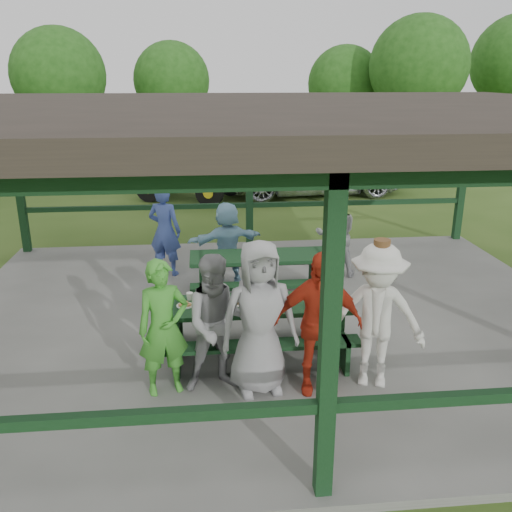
{
  "coord_description": "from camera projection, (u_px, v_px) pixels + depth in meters",
  "views": [
    {
      "loc": [
        -0.99,
        -7.72,
        3.7
      ],
      "look_at": [
        -0.26,
        -0.3,
        1.2
      ],
      "focal_mm": 38.0,
      "sensor_mm": 36.0,
      "label": 1
    }
  ],
  "objects": [
    {
      "name": "ground",
      "position": [
        270.0,
        321.0,
        8.56
      ],
      "size": [
        90.0,
        90.0,
        0.0
      ],
      "primitive_type": "plane",
      "color": "#314F18",
      "rests_on": "ground"
    },
    {
      "name": "concrete_slab",
      "position": [
        270.0,
        319.0,
        8.54
      ],
      "size": [
        10.0,
        8.0,
        0.1
      ],
      "primitive_type": "cube",
      "color": "slate",
      "rests_on": "ground"
    },
    {
      "name": "pavilion_structure",
      "position": [
        272.0,
        115.0,
        7.55
      ],
      "size": [
        10.6,
        8.6,
        3.24
      ],
      "color": "black",
      "rests_on": "concrete_slab"
    },
    {
      "name": "picnic_table_near",
      "position": [
        258.0,
        322.0,
        7.21
      ],
      "size": [
        2.48,
        1.39,
        0.75
      ],
      "color": "black",
      "rests_on": "concrete_slab"
    },
    {
      "name": "picnic_table_far",
      "position": [
        261.0,
        271.0,
        9.13
      ],
      "size": [
        2.35,
        1.39,
        0.75
      ],
      "color": "black",
      "rests_on": "concrete_slab"
    },
    {
      "name": "table_setting",
      "position": [
        268.0,
        300.0,
        7.14
      ],
      "size": [
        2.31,
        0.45,
        0.1
      ],
      "color": "white",
      "rests_on": "picnic_table_near"
    },
    {
      "name": "contestant_green",
      "position": [
        163.0,
        328.0,
        6.26
      ],
      "size": [
        0.68,
        0.54,
        1.65
      ],
      "primitive_type": "imported",
      "rotation": [
        0.0,
        0.0,
        0.27
      ],
      "color": "green",
      "rests_on": "concrete_slab"
    },
    {
      "name": "contestant_grey_left",
      "position": [
        218.0,
        324.0,
        6.33
      ],
      "size": [
        0.89,
        0.74,
        1.68
      ],
      "primitive_type": "imported",
      "rotation": [
        0.0,
        0.0,
        0.13
      ],
      "color": "gray",
      "rests_on": "concrete_slab"
    },
    {
      "name": "contestant_grey_mid",
      "position": [
        259.0,
        318.0,
        6.27
      ],
      "size": [
        0.99,
        0.71,
        1.87
      ],
      "primitive_type": "imported",
      "rotation": [
        0.0,
        0.0,
        0.14
      ],
      "color": "gray",
      "rests_on": "concrete_slab"
    },
    {
      "name": "contestant_red",
      "position": [
        318.0,
        323.0,
        6.28
      ],
      "size": [
        1.07,
        0.57,
        1.74
      ],
      "primitive_type": "imported",
      "rotation": [
        0.0,
        0.0,
        -0.14
      ],
      "color": "#B82C16",
      "rests_on": "concrete_slab"
    },
    {
      "name": "contestant_white_fedora",
      "position": [
        376.0,
        316.0,
        6.4
      ],
      "size": [
        1.3,
        0.99,
        1.84
      ],
      "rotation": [
        0.0,
        0.0,
        -0.32
      ],
      "color": "silver",
      "rests_on": "concrete_slab"
    },
    {
      "name": "spectator_lblue",
      "position": [
        227.0,
        243.0,
        9.7
      ],
      "size": [
        1.45,
        0.82,
        1.49
      ],
      "primitive_type": "imported",
      "rotation": [
        0.0,
        0.0,
        3.43
      ],
      "color": "#8DBFDA",
      "rests_on": "concrete_slab"
    },
    {
      "name": "spectator_blue",
      "position": [
        165.0,
        231.0,
        10.05
      ],
      "size": [
        0.73,
        0.61,
        1.71
      ],
      "primitive_type": "imported",
      "rotation": [
        0.0,
        0.0,
        2.77
      ],
      "color": "#3D519F",
      "rests_on": "concrete_slab"
    },
    {
      "name": "spectator_grey",
      "position": [
        336.0,
        234.0,
        10.03
      ],
      "size": [
        0.82,
        0.67,
        1.59
      ],
      "primitive_type": "imported",
      "rotation": [
        0.0,
        0.0,
        3.06
      ],
      "color": "#98989B",
      "rests_on": "concrete_slab"
    },
    {
      "name": "pickup_truck",
      "position": [
        315.0,
        169.0,
        17.64
      ],
      "size": [
        5.92,
        3.05,
        1.6
      ],
      "primitive_type": "imported",
      "rotation": [
        0.0,
        0.0,
        1.64
      ],
      "color": "silver",
      "rests_on": "ground"
    },
    {
      "name": "farm_trailer",
      "position": [
        191.0,
        175.0,
        16.83
      ],
      "size": [
        4.22,
        2.89,
        1.5
      ],
      "rotation": [
        0.0,
        0.0,
        -0.43
      ],
      "color": "#1B4C97",
      "rests_on": "ground"
    },
    {
      "name": "tree_far_left",
      "position": [
        59.0,
        75.0,
        20.25
      ],
      "size": [
        3.48,
        3.48,
        5.44
      ],
      "color": "black",
      "rests_on": "ground"
    },
    {
      "name": "tree_left",
      "position": [
        172.0,
        81.0,
        23.43
      ],
      "size": [
        3.27,
        3.27,
        5.12
      ],
      "color": "black",
      "rests_on": "ground"
    },
    {
      "name": "tree_mid",
      "position": [
        345.0,
        84.0,
        23.06
      ],
      "size": [
        3.16,
        3.16,
        4.93
      ],
      "color": "black",
      "rests_on": "ground"
    },
    {
      "name": "tree_right",
      "position": [
        419.0,
        66.0,
        20.9
      ],
      "size": [
        3.8,
        3.8,
        5.93
      ],
      "color": "black",
      "rests_on": "ground"
    }
  ]
}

